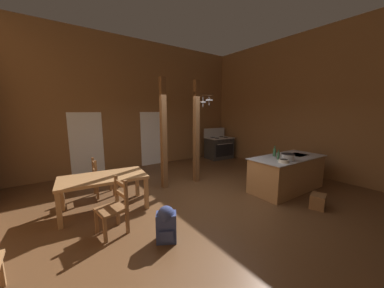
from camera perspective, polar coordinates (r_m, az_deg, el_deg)
The scene contains 18 objects.
ground_plane at distance 5.06m, azimuth 3.22°, elevation -15.83°, with size 9.01×8.32×0.10m, color brown.
wall_back at distance 7.94m, azimuth -14.54°, elevation 10.41°, with size 9.01×0.14×4.60m, color brown.
wall_right at distance 7.92m, azimuth 28.02°, elevation 9.65°, with size 0.14×8.32×4.60m, color brown.
glazed_door_back_left at distance 7.47m, azimuth -27.25°, elevation -0.04°, with size 1.00×0.01×2.05m, color white.
glazed_panel_back_right at distance 8.10m, azimuth -11.28°, elevation 1.46°, with size 0.84×0.01×2.05m, color white.
kitchen_island at distance 6.05m, azimuth 24.86°, elevation -7.41°, with size 2.19×1.04×0.90m.
stove_range at distance 9.19m, azimuth 7.53°, elevation -0.96°, with size 1.20×0.89×1.32m.
support_post_with_pot_rack at distance 5.98m, azimuth 1.44°, elevation 4.20°, with size 0.66×0.21×2.95m.
support_post_center at distance 5.50m, azimuth -7.94°, elevation 2.67°, with size 0.14×0.14×2.95m.
step_stool at distance 5.36m, azimuth 31.68°, elevation -13.13°, with size 0.42×0.37×0.30m.
dining_table at distance 4.74m, azimuth -23.43°, elevation -9.27°, with size 1.79×1.08×0.74m.
ladderback_chair_near_window at distance 5.60m, azimuth -23.94°, elevation -8.62°, with size 0.45×0.45×0.95m.
ladderback_chair_by_post at distance 3.92m, azimuth -20.86°, elevation -16.16°, with size 0.50×0.50×0.95m.
backpack at distance 3.54m, azimuth -7.18°, elevation -20.98°, with size 0.39×0.38×0.60m.
stockpot_on_counter at distance 5.47m, azimuth 25.17°, elevation -3.35°, with size 0.37×0.30×0.17m.
mixing_bowl_on_counter at distance 5.23m, azimuth 24.16°, elevation -4.34°, with size 0.22×0.22×0.08m.
bottle_tall_on_counter at distance 5.85m, azimuth 22.01°, elevation -2.11°, with size 0.08×0.08×0.28m.
bottle_short_on_counter at distance 5.51m, azimuth 22.93°, elevation -2.98°, with size 0.06×0.06×0.25m.
Camera 1 is at (-2.89, -3.56, 2.09)m, focal length 19.15 mm.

